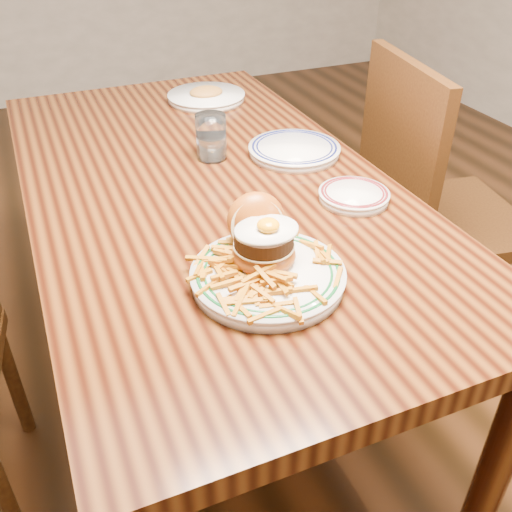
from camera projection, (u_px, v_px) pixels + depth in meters
name	position (u px, v px, depth m)	size (l,w,h in m)	color
floor	(217.00, 389.00, 1.83)	(6.00, 6.00, 0.00)	black
table	(207.00, 210.00, 1.46)	(0.85, 1.60, 0.75)	black
chair_right	(428.00, 208.00, 1.75)	(0.53, 0.53, 0.97)	#40250D
main_plate	(266.00, 261.00, 1.05)	(0.29, 0.30, 0.14)	white
side_plate	(354.00, 195.00, 1.31)	(0.16, 0.16, 0.02)	white
rear_plate	(294.00, 149.00, 1.52)	(0.24, 0.24, 0.03)	white
water_glass	(211.00, 140.00, 1.48)	(0.08, 0.08, 0.12)	white
far_plate	(206.00, 96.00, 1.87)	(0.25, 0.25, 0.05)	white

